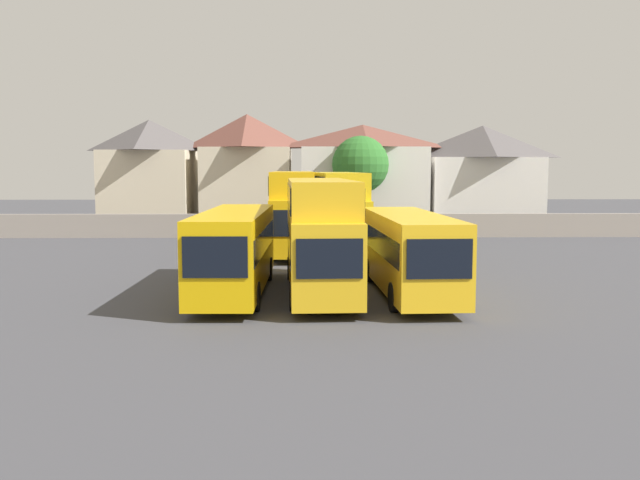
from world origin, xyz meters
name	(u,v)px	position (x,y,z in m)	size (l,w,h in m)	color
ground	(316,246)	(0.00, 18.00, 0.00)	(140.00, 140.00, 0.00)	#424247
depot_boundary_wall	(315,226)	(0.00, 24.18, 0.90)	(56.00, 0.50, 1.80)	gray
bus_1	(235,247)	(-3.61, 0.29, 1.99)	(2.72, 11.47, 3.49)	#E7AF0B
bus_2	(320,230)	(-0.06, 0.44, 2.71)	(3.02, 11.60, 4.80)	gold
bus_3	(409,249)	(3.64, -0.07, 1.93)	(3.02, 11.00, 3.38)	yellow
bus_4	(293,207)	(-1.48, 14.48, 2.85)	(2.72, 11.76, 5.06)	gold
bus_5	(338,208)	(1.31, 14.35, 2.82)	(3.32, 12.00, 5.01)	yellow
house_terrace_left	(150,173)	(-14.24, 32.21, 4.81)	(7.74, 8.05, 9.44)	beige
house_terrace_centre	(247,171)	(-5.78, 32.13, 5.06)	(7.85, 7.77, 9.92)	beige
house_terrace_right	(362,176)	(4.20, 31.22, 4.56)	(10.98, 7.92, 8.97)	silver
house_terrace_far_right	(482,177)	(14.54, 31.27, 4.55)	(9.79, 6.81, 8.91)	silver
tree_left_of_lot	(360,165)	(3.67, 26.68, 5.53)	(4.54, 4.54, 7.84)	brown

